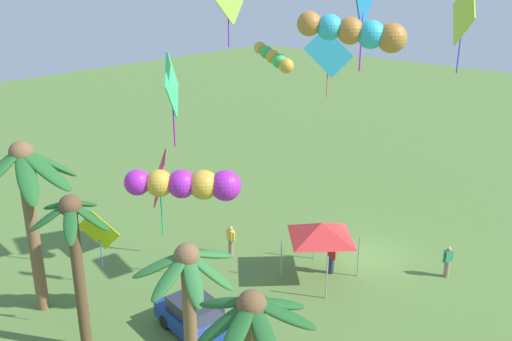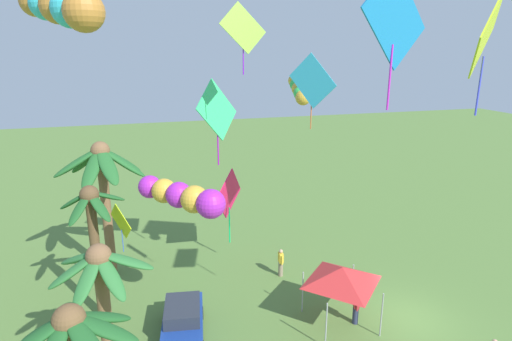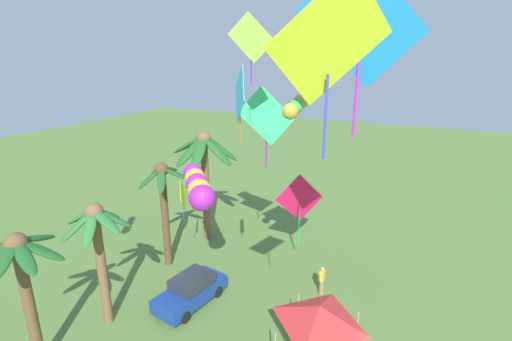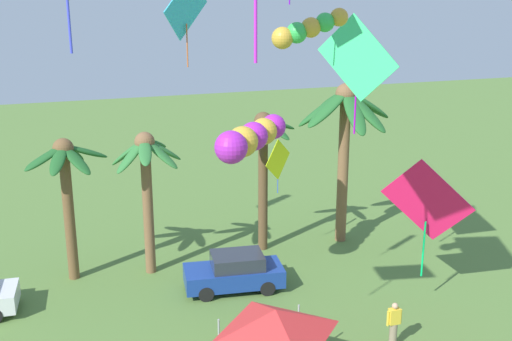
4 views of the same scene
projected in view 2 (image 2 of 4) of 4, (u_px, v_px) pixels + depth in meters
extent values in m
plane|color=#567A38|center=(407.00, 318.00, 19.60)|extent=(120.00, 120.00, 0.00)
cylinder|color=brown|center=(107.00, 332.00, 14.23)|extent=(0.43, 0.43, 5.69)
ellipsoid|color=#2D7033|center=(98.00, 257.00, 14.23)|extent=(1.68, 0.72, 1.21)
ellipsoid|color=#2D7033|center=(80.00, 258.00, 13.84)|extent=(1.51, 1.69, 0.91)
ellipsoid|color=#2D7033|center=(73.00, 271.00, 13.25)|extent=(0.72, 1.73, 1.11)
ellipsoid|color=#2D7033|center=(87.00, 280.00, 12.91)|extent=(1.62, 1.19, 1.30)
ellipsoid|color=#2D7033|center=(111.00, 277.00, 13.10)|extent=(1.61, 1.23, 1.30)
ellipsoid|color=#2D7033|center=(126.00, 261.00, 13.61)|extent=(0.79, 1.84, 0.86)
ellipsoid|color=#2D7033|center=(117.00, 258.00, 14.20)|extent=(1.51, 1.48, 1.24)
sphere|color=brown|center=(99.00, 256.00, 13.45)|extent=(0.82, 0.82, 0.82)
cylinder|color=brown|center=(97.00, 258.00, 18.96)|extent=(0.43, 0.43, 6.04)
ellipsoid|color=#1E5623|center=(89.00, 193.00, 18.89)|extent=(1.71, 0.67, 0.80)
ellipsoid|color=#1E5623|center=(75.00, 201.00, 18.33)|extent=(1.10, 1.62, 1.03)
ellipsoid|color=#1E5623|center=(79.00, 209.00, 17.62)|extent=(1.49, 1.22, 1.20)
ellipsoid|color=#1E5623|center=(99.00, 207.00, 17.85)|extent=(1.47, 1.26, 1.19)
ellipsoid|color=#1E5623|center=(107.00, 196.00, 18.68)|extent=(1.12, 1.68, 0.89)
sphere|color=brown|center=(89.00, 195.00, 18.13)|extent=(0.82, 0.82, 0.82)
ellipsoid|color=#1E5623|center=(68.00, 310.00, 11.28)|extent=(1.88, 0.84, 0.89)
ellipsoid|color=#1E5623|center=(44.00, 329.00, 10.75)|extent=(1.27, 1.72, 1.21)
ellipsoid|color=#1E5623|center=(32.00, 341.00, 10.07)|extent=(1.06, 1.88, 0.92)
ellipsoid|color=#1E5623|center=(104.00, 329.00, 10.52)|extent=(1.02, 1.88, 0.94)
ellipsoid|color=#1E5623|center=(101.00, 317.00, 11.13)|extent=(1.33, 1.77, 1.08)
sphere|color=brown|center=(69.00, 320.00, 10.47)|extent=(0.83, 0.83, 0.83)
cylinder|color=brown|center=(107.00, 215.00, 22.48)|extent=(0.51, 0.51, 7.09)
ellipsoid|color=#236028|center=(102.00, 156.00, 22.71)|extent=(2.47, 0.80, 1.66)
ellipsoid|color=#236028|center=(86.00, 161.00, 22.14)|extent=(2.12, 2.26, 1.83)
ellipsoid|color=#236028|center=(77.00, 163.00, 21.26)|extent=(0.94, 2.54, 1.60)
ellipsoid|color=#236028|center=(92.00, 169.00, 20.68)|extent=(2.43, 1.50, 1.89)
ellipsoid|color=#236028|center=(108.00, 166.00, 20.76)|extent=(2.56, 1.49, 1.67)
ellipsoid|color=#236028|center=(123.00, 163.00, 21.86)|extent=(1.01, 2.39, 1.87)
ellipsoid|color=#236028|center=(121.00, 160.00, 22.40)|extent=(1.73, 2.40, 1.88)
sphere|color=brown|center=(100.00, 151.00, 21.51)|extent=(0.96, 0.96, 0.96)
cube|color=navy|center=(183.00, 325.00, 18.18)|extent=(4.11, 2.25, 0.70)
cube|color=#282D38|center=(182.00, 310.00, 18.15)|extent=(2.22, 1.77, 0.56)
cylinder|color=black|center=(201.00, 313.00, 19.52)|extent=(0.62, 0.27, 0.60)
cylinder|color=black|center=(167.00, 316.00, 19.32)|extent=(0.62, 0.27, 0.60)
cylinder|color=gray|center=(281.00, 269.00, 23.22)|extent=(0.26, 0.26, 0.84)
cube|color=yellow|center=(281.00, 258.00, 23.03)|extent=(0.39, 0.25, 0.54)
sphere|color=tan|center=(281.00, 251.00, 22.93)|extent=(0.21, 0.21, 0.21)
cylinder|color=yellow|center=(280.00, 256.00, 23.26)|extent=(0.09, 0.09, 0.52)
cylinder|color=yellow|center=(282.00, 260.00, 22.83)|extent=(0.09, 0.09, 0.52)
cylinder|color=#2D3351|center=(355.00, 315.00, 19.17)|extent=(0.26, 0.26, 0.84)
cube|color=#B72D33|center=(356.00, 302.00, 18.98)|extent=(0.43, 0.33, 0.54)
sphere|color=tan|center=(357.00, 294.00, 18.87)|extent=(0.21, 0.21, 0.21)
cylinder|color=#B72D33|center=(357.00, 306.00, 18.77)|extent=(0.09, 0.09, 0.52)
cylinder|color=#B72D33|center=(355.00, 300.00, 19.21)|extent=(0.09, 0.09, 0.52)
cylinder|color=#9E9EA3|center=(382.00, 315.00, 18.12)|extent=(0.06, 0.06, 2.10)
cylinder|color=#9E9EA3|center=(352.00, 284.00, 20.53)|extent=(0.06, 0.06, 2.10)
cylinder|color=#9E9EA3|center=(326.00, 325.00, 17.44)|extent=(0.06, 0.06, 2.10)
cylinder|color=#9E9EA3|center=(303.00, 292.00, 19.84)|extent=(0.06, 0.06, 2.10)
pyramid|color=red|center=(342.00, 275.00, 18.59)|extent=(2.86, 2.86, 0.75)
cube|color=#F21856|center=(229.00, 194.00, 24.02)|extent=(2.77, 2.04, 3.29)
cylinder|color=#0AD567|center=(230.00, 225.00, 24.54)|extent=(0.07, 0.07, 2.20)
sphere|color=gold|center=(303.00, 98.00, 16.78)|extent=(0.62, 0.62, 0.62)
sphere|color=green|center=(301.00, 93.00, 17.13)|extent=(0.59, 0.59, 0.59)
sphere|color=gold|center=(298.00, 89.00, 17.48)|extent=(0.57, 0.57, 0.57)
sphere|color=green|center=(296.00, 85.00, 17.84)|extent=(0.54, 0.54, 0.54)
sphere|color=gold|center=(294.00, 81.00, 18.19)|extent=(0.52, 0.52, 0.52)
cube|color=#C5DB23|center=(487.00, 33.00, 11.52)|extent=(1.69, 1.96, 2.47)
cylinder|color=#3E45E5|center=(479.00, 86.00, 11.91)|extent=(0.05, 0.05, 1.65)
cube|color=#3AE083|center=(217.00, 110.00, 19.95)|extent=(1.98, 2.31, 2.99)
cylinder|color=#AC0DC6|center=(218.00, 145.00, 20.41)|extent=(0.06, 0.06, 1.95)
sphere|color=purple|center=(211.00, 204.00, 16.57)|extent=(1.19, 1.19, 1.19)
sphere|color=gold|center=(194.00, 199.00, 16.98)|extent=(1.14, 1.14, 1.14)
sphere|color=purple|center=(179.00, 195.00, 17.40)|extent=(1.10, 1.10, 1.10)
sphere|color=gold|center=(164.00, 191.00, 17.82)|extent=(1.05, 1.05, 1.05)
sphere|color=purple|center=(150.00, 187.00, 18.23)|extent=(1.00, 1.00, 1.00)
cube|color=#197BBD|center=(395.00, 18.00, 15.05)|extent=(1.28, 3.47, 3.66)
cylinder|color=#D226D7|center=(390.00, 78.00, 15.62)|extent=(0.08, 0.08, 2.38)
sphere|color=#BA772E|center=(84.00, 11.00, 6.35)|extent=(0.63, 0.63, 0.63)
sphere|color=#31B7CA|center=(70.00, 9.00, 6.61)|extent=(0.60, 0.60, 0.60)
sphere|color=#BA772E|center=(57.00, 6.00, 6.87)|extent=(0.58, 0.58, 0.58)
sphere|color=#31B7CA|center=(46.00, 4.00, 7.13)|extent=(0.55, 0.55, 0.55)
sphere|color=#BA772E|center=(35.00, 1.00, 7.39)|extent=(0.53, 0.53, 0.53)
cube|color=#CEE814|center=(121.00, 221.00, 19.07)|extent=(1.47, 0.91, 1.69)
cylinder|color=blue|center=(123.00, 241.00, 19.33)|extent=(0.04, 0.04, 1.11)
cube|color=#93CD3D|center=(243.00, 28.00, 16.51)|extent=(0.36, 1.98, 1.99)
cylinder|color=#8610E3|center=(243.00, 58.00, 16.82)|extent=(0.04, 0.04, 1.30)
cube|color=#31B0D0|center=(312.00, 81.00, 14.00)|extent=(1.49, 1.10, 1.80)
cylinder|color=#CA5E2F|center=(311.00, 112.00, 14.28)|extent=(0.04, 0.04, 1.19)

